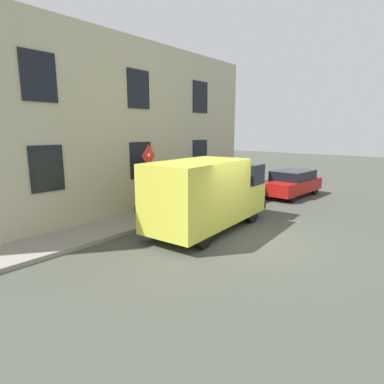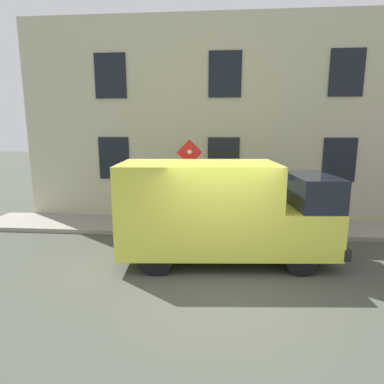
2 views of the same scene
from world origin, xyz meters
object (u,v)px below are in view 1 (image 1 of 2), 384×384
object	(u,v)px
bicycle_green	(180,196)
bicycle_black	(149,203)
delivery_van	(208,193)
bicycle_blue	(165,200)
parked_hatchback	(292,183)
sign_post_stacked	(149,176)
pedestrian	(185,186)

from	to	relation	value
bicycle_green	bicycle_black	bearing A→B (deg)	6.94
delivery_van	bicycle_blue	distance (m)	3.28
parked_hatchback	delivery_van	bearing A→B (deg)	4.50
parked_hatchback	bicycle_blue	distance (m)	7.30
parked_hatchback	bicycle_green	world-z (taller)	parked_hatchback
bicycle_blue	delivery_van	bearing A→B (deg)	79.88
bicycle_blue	bicycle_black	distance (m)	0.94
sign_post_stacked	bicycle_black	distance (m)	2.02
bicycle_blue	parked_hatchback	bearing A→B (deg)	163.55
sign_post_stacked	bicycle_green	world-z (taller)	sign_post_stacked
delivery_van	bicycle_green	size ratio (longest dim) A/B	3.19
delivery_van	parked_hatchback	distance (m)	7.66
parked_hatchback	pedestrian	bearing A→B (deg)	-18.87
bicycle_blue	pedestrian	world-z (taller)	pedestrian
delivery_van	bicycle_green	xyz separation A→B (m)	(3.04, -1.86, -0.82)
delivery_van	bicycle_blue	world-z (taller)	delivery_van
sign_post_stacked	bicycle_black	bearing A→B (deg)	-41.19
parked_hatchback	bicycle_blue	bearing A→B (deg)	-19.96
pedestrian	bicycle_green	bearing A→B (deg)	-50.02
delivery_van	bicycle_blue	bearing A→B (deg)	68.50
sign_post_stacked	pedestrian	bearing A→B (deg)	-76.07
bicycle_green	bicycle_blue	size ratio (longest dim) A/B	1.00
delivery_van	bicycle_black	bearing A→B (deg)	85.62
delivery_van	parked_hatchback	xyz separation A→B (m)	(0.15, -7.63, -0.60)
bicycle_green	bicycle_black	size ratio (longest dim) A/B	1.00
delivery_van	bicycle_blue	xyz separation A→B (m)	(3.04, -0.93, -0.82)
delivery_van	bicycle_black	xyz separation A→B (m)	(3.04, 0.01, -0.82)
sign_post_stacked	bicycle_blue	size ratio (longest dim) A/B	1.59
sign_post_stacked	bicycle_black	xyz separation A→B (m)	(1.13, -0.99, -1.35)
bicycle_green	bicycle_blue	bearing A→B (deg)	6.90
bicycle_blue	bicycle_black	world-z (taller)	same
bicycle_green	pedestrian	world-z (taller)	pedestrian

